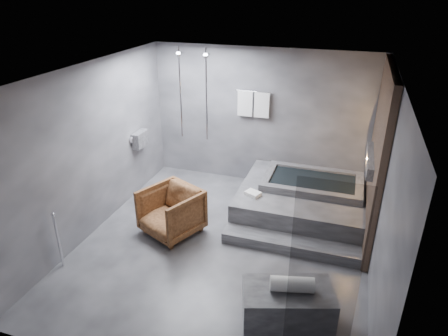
% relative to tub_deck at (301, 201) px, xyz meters
% --- Properties ---
extents(room, '(5.00, 5.04, 2.82)m').
position_rel_tub_deck_xyz_m(room, '(-0.65, -1.21, 1.48)').
color(room, '#313134').
rests_on(room, ground).
extents(tub_deck, '(2.20, 2.00, 0.50)m').
position_rel_tub_deck_xyz_m(tub_deck, '(0.00, 0.00, 0.00)').
color(tub_deck, '#373639').
rests_on(tub_deck, ground).
extents(tub_step, '(2.20, 0.36, 0.18)m').
position_rel_tub_deck_xyz_m(tub_step, '(0.00, -1.18, -0.16)').
color(tub_step, '#373639').
rests_on(tub_step, ground).
extents(concrete_bench, '(1.24, 0.92, 0.50)m').
position_rel_tub_deck_xyz_m(concrete_bench, '(0.20, -2.67, -0.00)').
color(concrete_bench, '#2F2F31').
rests_on(concrete_bench, ground).
extents(driftwood_chair, '(1.16, 1.17, 0.81)m').
position_rel_tub_deck_xyz_m(driftwood_chair, '(-2.00, -1.32, 0.15)').
color(driftwood_chair, '#412210').
rests_on(driftwood_chair, ground).
extents(rolled_towel, '(0.56, 0.31, 0.19)m').
position_rel_tub_deck_xyz_m(rolled_towel, '(0.24, -2.67, 0.34)').
color(rolled_towel, silver).
rests_on(rolled_towel, concrete_bench).
extents(deck_towel, '(0.31, 0.27, 0.07)m').
position_rel_tub_deck_xyz_m(deck_towel, '(-0.80, -0.51, 0.28)').
color(deck_towel, white).
rests_on(deck_towel, tub_deck).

